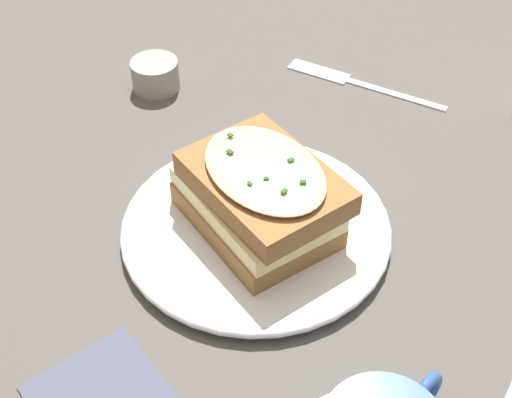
# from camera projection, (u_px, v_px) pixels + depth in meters

# --- Properties ---
(ground_plane) EXTENTS (2.40, 2.40, 0.00)m
(ground_plane) POSITION_uv_depth(u_px,v_px,m) (272.00, 256.00, 0.63)
(ground_plane) COLOR #514C47
(dinner_plate) EXTENTS (0.24, 0.24, 0.01)m
(dinner_plate) POSITION_uv_depth(u_px,v_px,m) (256.00, 228.00, 0.64)
(dinner_plate) COLOR white
(dinner_plate) RESTS_ON ground_plane
(sandwich) EXTENTS (0.15, 0.12, 0.07)m
(sandwich) POSITION_uv_depth(u_px,v_px,m) (260.00, 195.00, 0.61)
(sandwich) COLOR olive
(sandwich) RESTS_ON dinner_plate
(fork) EXTENTS (0.19, 0.08, 0.00)m
(fork) POSITION_uv_depth(u_px,v_px,m) (347.00, 79.00, 0.82)
(fork) COLOR silver
(fork) RESTS_ON ground_plane
(condiment_pot) EXTENTS (0.05, 0.05, 0.03)m
(condiment_pot) POSITION_uv_depth(u_px,v_px,m) (155.00, 75.00, 0.80)
(condiment_pot) COLOR gray
(condiment_pot) RESTS_ON ground_plane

